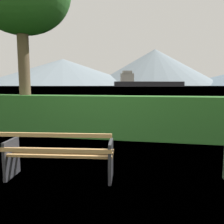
# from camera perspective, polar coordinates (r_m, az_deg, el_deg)

# --- Properties ---
(ground_plane) EXTENTS (1400.00, 1400.00, 0.00)m
(ground_plane) POSITION_cam_1_polar(r_m,az_deg,el_deg) (4.22, -12.78, -15.90)
(ground_plane) COLOR #4C6B33
(water_surface) EXTENTS (620.00, 620.00, 0.00)m
(water_surface) POSITION_cam_1_polar(r_m,az_deg,el_deg) (310.28, 10.53, 6.47)
(water_surface) COLOR #7A99A8
(water_surface) RESTS_ON ground_plane
(park_bench) EXTENTS (1.89, 0.78, 0.87)m
(park_bench) POSITION_cam_1_polar(r_m,az_deg,el_deg) (4.02, -13.19, -10.57)
(park_bench) COLOR tan
(park_bench) RESTS_ON ground_plane
(hedge_row) EXTENTS (12.46, 0.77, 1.29)m
(hedge_row) POSITION_cam_1_polar(r_m,az_deg,el_deg) (7.00, -2.49, -1.15)
(hedge_row) COLOR #2D6B28
(hedge_row) RESTS_ON ground_plane
(cargo_ship_large) EXTENTS (71.18, 28.07, 15.74)m
(cargo_ship_large) POSITION_cam_1_polar(r_m,az_deg,el_deg) (233.57, 8.07, 7.50)
(cargo_ship_large) COLOR #232328
(cargo_ship_large) RESTS_ON water_surface
(distant_hills) EXTENTS (894.01, 466.49, 89.72)m
(distant_hills) POSITION_cam_1_polar(r_m,az_deg,el_deg) (569.20, 10.79, 10.06)
(distant_hills) COLOR gray
(distant_hills) RESTS_ON ground_plane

